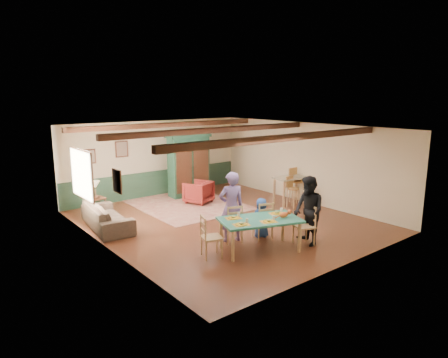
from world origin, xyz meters
TOP-DOWN VIEW (x-y plane):
  - floor at (0.00, 0.00)m, footprint 8.00×8.00m
  - wall_back at (0.00, 4.00)m, footprint 7.00×0.02m
  - wall_left at (-3.50, 0.00)m, footprint 0.02×8.00m
  - wall_right at (3.50, 0.00)m, footprint 0.02×8.00m
  - ceiling at (0.00, 0.00)m, footprint 7.00×8.00m
  - wainscot_back at (0.00, 3.98)m, footprint 6.95×0.03m
  - ceiling_beam_front at (0.00, -2.30)m, footprint 6.95×0.16m
  - ceiling_beam_mid at (0.00, 0.40)m, footprint 6.95×0.16m
  - ceiling_beam_back at (0.00, 3.00)m, footprint 6.95×0.16m
  - window_left at (-3.47, 1.70)m, footprint 0.06×1.60m
  - picture_left_wall at (-3.47, -0.60)m, footprint 0.04×0.42m
  - picture_back_a at (-1.30, 3.97)m, footprint 0.45×0.04m
  - picture_back_b at (-2.40, 3.97)m, footprint 0.38×0.04m
  - dining_table at (-0.76, -2.26)m, footprint 2.07×1.57m
  - dining_chair_far_left at (-0.90, -1.43)m, footprint 0.55×0.57m
  - dining_chair_far_right at (-0.13, -1.70)m, footprint 0.55×0.57m
  - dining_chair_end_left at (-1.87, -1.87)m, footprint 0.57×0.55m
  - dining_chair_end_right at (0.35, -2.65)m, footprint 0.57×0.55m
  - person_man at (-0.88, -1.35)m, footprint 0.75×0.61m
  - person_woman at (0.45, -2.68)m, footprint 0.87×0.98m
  - person_child at (-0.10, -1.62)m, footprint 0.58×0.47m
  - cat at (-0.26, -2.54)m, footprint 0.39×0.26m
  - place_setting_near_left at (-1.37, -2.31)m, footprint 0.49×0.42m
  - place_setting_near_center at (-0.75, -2.53)m, footprint 0.49×0.42m
  - place_setting_far_left at (-1.21, -1.83)m, footprint 0.49×0.42m
  - place_setting_far_right at (-0.14, -2.20)m, footprint 0.49×0.42m
  - area_rug at (0.14, 2.16)m, footprint 3.17×3.74m
  - armoire at (0.87, 3.19)m, footprint 1.62×0.74m
  - armchair at (0.55, 2.13)m, footprint 1.05×1.07m
  - sofa at (-2.91, 1.55)m, footprint 1.12×2.33m
  - end_table at (-2.71, 2.82)m, footprint 0.50×0.50m
  - table_lamp at (-2.71, 2.82)m, footprint 0.29×0.29m
  - counter_table at (2.90, 0.13)m, footprint 1.17×0.77m
  - bar_stool_left at (2.61, -0.26)m, footprint 0.39×0.42m
  - bar_stool_right at (3.24, 0.15)m, footprint 0.42×0.46m

SIDE VIEW (x-z plane):
  - floor at x=0.00m, z-range 0.00..0.00m
  - area_rug at x=0.14m, z-range 0.00..0.01m
  - end_table at x=-2.71m, z-range 0.00..0.56m
  - sofa at x=-2.91m, z-range 0.00..0.66m
  - armchair at x=0.55m, z-range 0.00..0.75m
  - dining_table at x=-0.76m, z-range 0.00..0.77m
  - wainscot_back at x=0.00m, z-range 0.00..0.90m
  - counter_table at x=2.90m, z-range 0.00..0.92m
  - dining_chair_far_left at x=-0.90m, z-range 0.00..0.97m
  - dining_chair_far_right at x=-0.13m, z-range 0.00..0.97m
  - dining_chair_end_left at x=-1.87m, z-range 0.00..0.97m
  - dining_chair_end_right at x=0.35m, z-range 0.00..0.97m
  - person_child at x=-0.10m, z-range 0.00..1.03m
  - bar_stool_left at x=2.61m, z-range 0.00..1.03m
  - bar_stool_right at x=3.24m, z-range 0.00..1.16m
  - table_lamp at x=-2.71m, z-range 0.56..1.08m
  - place_setting_near_left at x=-1.37m, z-range 0.77..0.88m
  - place_setting_near_center at x=-0.75m, z-range 0.77..0.88m
  - place_setting_far_left at x=-1.21m, z-range 0.77..0.88m
  - place_setting_far_right at x=-0.14m, z-range 0.77..0.88m
  - person_woman at x=0.45m, z-range 0.00..1.69m
  - cat at x=-0.26m, z-range 0.77..0.95m
  - person_man at x=-0.88m, z-range 0.00..1.76m
  - armoire at x=0.87m, z-range 0.00..2.23m
  - wall_back at x=0.00m, z-range 0.00..2.70m
  - wall_left at x=-3.50m, z-range 0.00..2.70m
  - wall_right at x=3.50m, z-range 0.00..2.70m
  - window_left at x=-3.47m, z-range 0.90..2.20m
  - picture_back_b at x=-2.40m, z-range 1.41..1.89m
  - picture_left_wall at x=-3.47m, z-range 1.49..2.01m
  - picture_back_a at x=-1.30m, z-range 1.52..2.08m
  - ceiling_beam_front at x=0.00m, z-range 2.53..2.69m
  - ceiling_beam_mid at x=0.00m, z-range 2.53..2.69m
  - ceiling_beam_back at x=0.00m, z-range 2.53..2.69m
  - ceiling at x=0.00m, z-range 2.69..2.71m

